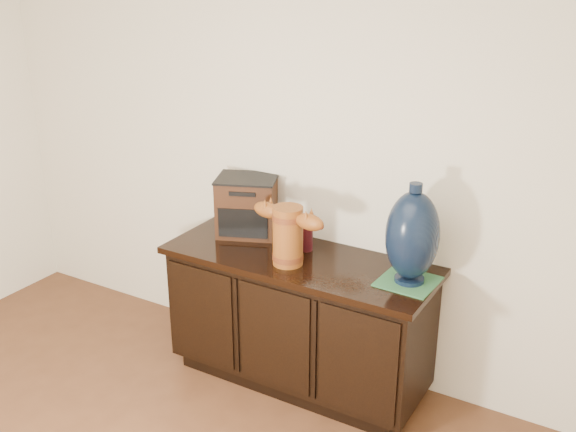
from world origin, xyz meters
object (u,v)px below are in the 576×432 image
Objects in this scene: terracotta_vessel at (288,232)px; spray_can at (306,233)px; lamp_base at (412,236)px; sideboard at (299,319)px; tv_radio at (247,206)px.

terracotta_vessel is 0.21m from spray_can.
terracotta_vessel is at bearing -169.62° from lamp_base.
terracotta_vessel is (-0.01, -0.09, 0.54)m from sideboard.
tv_radio is 0.82× the size of lamp_base.
lamp_base is (0.60, 0.02, 0.61)m from sideboard.
terracotta_vessel is 1.08× the size of tv_radio.
lamp_base is (0.61, 0.11, 0.07)m from terracotta_vessel.
sideboard is at bearing 89.97° from terracotta_vessel.
sideboard is at bearing -82.38° from spray_can.
tv_radio is 2.03× the size of spray_can.
lamp_base is at bearing 18.23° from terracotta_vessel.
spray_can is at bearing 98.05° from terracotta_vessel.
spray_can is at bearing 97.62° from sideboard.
sideboard is 0.48m from spray_can.
lamp_base is (1.02, -0.12, 0.08)m from tv_radio.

